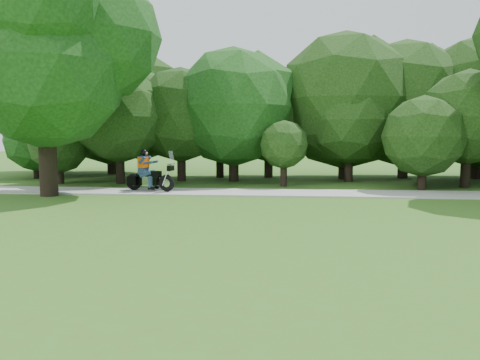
{
  "coord_description": "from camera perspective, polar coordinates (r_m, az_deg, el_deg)",
  "views": [
    {
      "loc": [
        -1.47,
        -10.9,
        2.44
      ],
      "look_at": [
        -2.8,
        4.13,
        0.93
      ],
      "focal_mm": 35.0,
      "sensor_mm": 36.0,
      "label": 1
    }
  ],
  "objects": [
    {
      "name": "tree_line",
      "position": [
        25.58,
        7.63,
        8.52
      ],
      "size": [
        40.05,
        12.01,
        7.87
      ],
      "color": "black",
      "rests_on": "ground"
    },
    {
      "name": "walkway",
      "position": [
        19.11,
        9.43,
        -1.6
      ],
      "size": [
        60.0,
        2.2,
        0.06
      ],
      "primitive_type": "cube",
      "color": "#9C9C97",
      "rests_on": "ground"
    },
    {
      "name": "touring_motorcycle",
      "position": [
        19.77,
        -11.28,
        0.52
      ],
      "size": [
        2.24,
        1.07,
        1.73
      ],
      "rotation": [
        0.0,
        0.0,
        -0.25
      ],
      "color": "black",
      "rests_on": "walkway"
    },
    {
      "name": "big_tree_west",
      "position": [
        20.21,
        -22.46,
        14.74
      ],
      "size": [
        8.64,
        6.56,
        9.96
      ],
      "color": "black",
      "rests_on": "ground"
    },
    {
      "name": "ground",
      "position": [
        11.27,
        12.52,
        -6.91
      ],
      "size": [
        100.0,
        100.0,
        0.0
      ],
      "primitive_type": "plane",
      "color": "#3E621C",
      "rests_on": "ground"
    }
  ]
}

